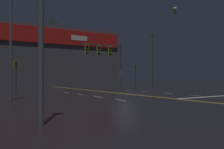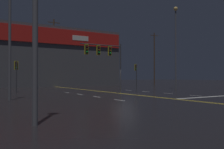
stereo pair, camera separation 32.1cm
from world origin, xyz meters
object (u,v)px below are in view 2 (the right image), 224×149
(traffic_signal_corner_northwest, at_px, (16,69))
(streetlight_near_left, at_px, (176,38))
(traffic_signal_median, at_px, (104,54))
(traffic_signal_corner_northeast, at_px, (136,70))
(streetlight_far_left, at_px, (10,22))

(traffic_signal_corner_northwest, xyz_separation_m, streetlight_near_left, (20.27, -4.67, 4.57))
(traffic_signal_median, height_order, streetlight_near_left, streetlight_near_left)
(traffic_signal_median, distance_m, traffic_signal_corner_northeast, 13.73)
(traffic_signal_corner_northeast, distance_m, streetlight_near_left, 7.77)
(streetlight_near_left, distance_m, streetlight_far_left, 23.21)
(traffic_signal_corner_northeast, bearing_deg, streetlight_far_left, -151.13)
(streetlight_far_left, bearing_deg, traffic_signal_median, 14.65)
(traffic_signal_corner_northeast, distance_m, traffic_signal_corner_northwest, 17.81)
(traffic_signal_corner_northeast, relative_size, traffic_signal_corner_northwest, 1.04)
(traffic_signal_corner_northwest, bearing_deg, traffic_signal_median, -46.01)
(traffic_signal_corner_northwest, bearing_deg, traffic_signal_corner_northeast, 3.82)
(traffic_signal_corner_northeast, xyz_separation_m, streetlight_near_left, (2.50, -5.85, 4.45))
(traffic_signal_corner_northwest, height_order, streetlight_far_left, streetlight_far_left)
(traffic_signal_corner_northwest, distance_m, streetlight_near_left, 21.30)
(traffic_signal_median, height_order, traffic_signal_corner_northeast, traffic_signal_median)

